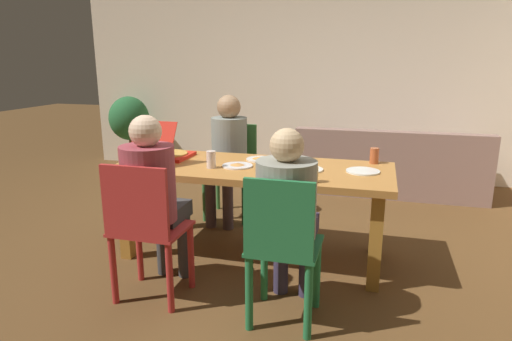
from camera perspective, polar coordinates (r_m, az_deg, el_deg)
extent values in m
plane|color=brown|center=(3.67, -0.43, -10.77)|extent=(20.00, 20.00, 0.00)
cube|color=beige|center=(6.03, 6.94, 12.15)|extent=(6.41, 0.12, 2.68)
cube|color=#B77836|center=(3.43, -0.45, 0.18)|extent=(2.13, 0.85, 0.05)
cube|color=#AF762C|center=(3.64, -16.44, -5.68)|extent=(0.09, 0.09, 0.69)
cube|color=#AF762C|center=(3.13, 15.13, -8.94)|extent=(0.09, 0.09, 0.69)
cube|color=#AF762C|center=(4.15, -11.98, -2.94)|extent=(0.09, 0.09, 0.69)
cube|color=#AF762C|center=(3.71, 15.27, -5.24)|extent=(0.09, 0.09, 0.69)
cylinder|color=#247440|center=(2.95, 1.07, -12.28)|extent=(0.05, 0.05, 0.47)
cylinder|color=#247440|center=(2.90, 7.85, -12.98)|extent=(0.05, 0.05, 0.47)
cylinder|color=#247440|center=(2.66, -0.89, -15.53)|extent=(0.05, 0.05, 0.47)
cylinder|color=#247440|center=(2.59, 6.74, -16.44)|extent=(0.05, 0.05, 0.47)
cube|color=#247440|center=(2.66, 3.78, -9.63)|extent=(0.41, 0.42, 0.02)
cube|color=#247440|center=(2.40, 2.92, -6.37)|extent=(0.39, 0.03, 0.44)
cylinder|color=#3A324B|center=(3.04, 3.24, -11.29)|extent=(0.10, 0.10, 0.49)
cylinder|color=#3A324B|center=(3.01, 6.55, -11.62)|extent=(0.10, 0.10, 0.49)
cube|color=#3A324B|center=(2.78, 4.46, -7.23)|extent=(0.32, 0.31, 0.11)
cylinder|color=gray|center=(2.56, 3.88, -3.73)|extent=(0.35, 0.35, 0.46)
sphere|color=#D6B484|center=(2.48, 4.00, 3.23)|extent=(0.20, 0.20, 0.20)
cylinder|color=#377236|center=(4.20, -1.59, -4.03)|extent=(0.04, 0.04, 0.47)
cylinder|color=#377236|center=(4.33, -6.65, -3.56)|extent=(0.04, 0.04, 0.47)
cylinder|color=#377236|center=(4.54, -0.21, -2.62)|extent=(0.04, 0.04, 0.47)
cylinder|color=#377236|center=(4.66, -4.94, -2.22)|extent=(0.04, 0.04, 0.47)
cube|color=#377236|center=(4.36, -3.40, -0.03)|extent=(0.46, 0.43, 0.02)
cube|color=#377236|center=(4.50, -2.62, 3.34)|extent=(0.43, 0.03, 0.43)
cylinder|color=#43363A|center=(4.12, -3.65, -4.31)|extent=(0.10, 0.10, 0.49)
cylinder|color=#43363A|center=(4.17, -5.86, -4.09)|extent=(0.10, 0.10, 0.49)
cube|color=#43363A|center=(4.20, -4.14, 0.22)|extent=(0.31, 0.33, 0.11)
cylinder|color=gray|center=(4.30, -3.46, 3.75)|extent=(0.34, 0.34, 0.47)
sphere|color=#A07C5A|center=(4.25, -3.52, 8.19)|extent=(0.23, 0.23, 0.23)
cylinder|color=red|center=(3.30, -14.79, -9.82)|extent=(0.04, 0.04, 0.47)
cylinder|color=red|center=(3.13, -8.37, -10.85)|extent=(0.04, 0.04, 0.47)
cylinder|color=red|center=(3.05, -17.89, -12.10)|extent=(0.04, 0.04, 0.47)
cylinder|color=red|center=(2.87, -11.04, -13.43)|extent=(0.04, 0.04, 0.47)
cube|color=red|center=(2.98, -13.32, -7.29)|extent=(0.46, 0.39, 0.02)
cube|color=red|center=(2.76, -15.36, -4.01)|extent=(0.43, 0.03, 0.45)
cylinder|color=#39393A|center=(3.36, -11.88, -9.03)|extent=(0.10, 0.10, 0.49)
cylinder|color=#39393A|center=(3.29, -9.22, -9.42)|extent=(0.10, 0.10, 0.49)
cube|color=#39393A|center=(3.09, -11.97, -5.24)|extent=(0.31, 0.32, 0.11)
cylinder|color=#9C3E48|center=(2.89, -13.67, -1.66)|extent=(0.34, 0.34, 0.49)
sphere|color=beige|center=(2.82, -14.07, 4.93)|extent=(0.20, 0.20, 0.20)
cube|color=red|center=(3.79, -11.15, 1.87)|extent=(0.35, 0.35, 0.03)
cylinder|color=gold|center=(3.78, -11.17, 2.17)|extent=(0.31, 0.31, 0.01)
cube|color=red|center=(3.52, -13.21, 3.57)|extent=(0.35, 0.19, 0.31)
cylinder|color=white|center=(3.41, -2.41, 0.62)|extent=(0.24, 0.24, 0.01)
cone|color=#CA8743|center=(3.40, -2.41, 0.85)|extent=(0.11, 0.11, 0.02)
cylinder|color=white|center=(3.32, 6.50, 0.15)|extent=(0.25, 0.25, 0.01)
cylinder|color=white|center=(3.62, 0.48, 1.46)|extent=(0.22, 0.22, 0.01)
cone|color=#C98637|center=(3.62, 0.48, 1.67)|extent=(0.12, 0.12, 0.02)
cylinder|color=white|center=(3.33, 13.61, -0.09)|extent=(0.24, 0.24, 0.01)
cylinder|color=#E4C565|center=(2.99, 7.29, -0.52)|extent=(0.08, 0.08, 0.11)
cylinder|color=silver|center=(3.36, -5.80, 1.42)|extent=(0.07, 0.07, 0.13)
cylinder|color=#AF522B|center=(3.62, 15.00, 1.85)|extent=(0.07, 0.07, 0.12)
cube|color=gray|center=(5.53, 16.65, -0.44)|extent=(2.13, 0.79, 0.41)
cube|color=gray|center=(5.14, 16.99, 2.86)|extent=(2.13, 0.16, 0.36)
cube|color=gray|center=(5.52, 6.80, 3.19)|extent=(0.20, 0.75, 0.18)
cube|color=gray|center=(5.58, 26.83, 1.84)|extent=(0.20, 0.75, 0.18)
cylinder|color=#AA744B|center=(6.68, -15.69, 1.63)|extent=(0.39, 0.39, 0.30)
cylinder|color=brown|center=(6.63, -15.84, 3.73)|extent=(0.05, 0.05, 0.19)
ellipsoid|color=#276737|center=(6.58, -16.03, 6.48)|extent=(0.56, 0.56, 0.62)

